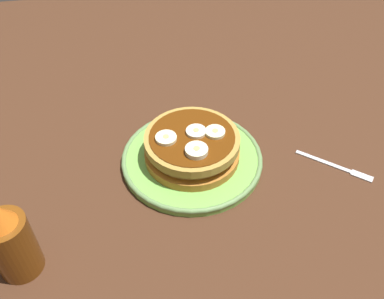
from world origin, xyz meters
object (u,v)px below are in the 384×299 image
banana_slice_1 (166,140)px  banana_slice_2 (199,150)px  pancake_stack (192,145)px  plate (192,158)px  syrup_bottle (11,242)px  fork (338,167)px  banana_slice_0 (196,132)px  banana_slice_3 (215,132)px

banana_slice_1 → banana_slice_2: bearing=-37.0°
pancake_stack → banana_slice_1: size_ratio=4.68×
plate → banana_slice_1: size_ratio=6.93×
banana_slice_1 → syrup_bottle: size_ratio=0.26×
fork → banana_slice_0: bearing=164.0°
pancake_stack → banana_slice_2: size_ratio=4.49×
fork → banana_slice_3: bearing=163.1°
banana_slice_0 → banana_slice_2: (-0.44, -4.49, 0.17)cm
pancake_stack → banana_slice_2: banana_slice_2 is taller
plate → syrup_bottle: 30.52cm
plate → banana_slice_1: 6.69cm
banana_slice_1 → syrup_bottle: 26.39cm
pancake_stack → syrup_bottle: (-26.00, -15.47, 2.26)cm
banana_slice_2 → syrup_bottle: syrup_bottle is taller
banana_slice_1 → fork: banana_slice_1 is taller
plate → banana_slice_0: (0.80, 0.70, 5.19)cm
plate → pancake_stack: (-0.00, 0.27, 2.70)cm
banana_slice_3 → syrup_bottle: bearing=-152.7°
banana_slice_0 → plate: bearing=-138.7°
banana_slice_2 → banana_slice_3: bearing=49.3°
pancake_stack → banana_slice_3: (3.77, -0.09, 2.50)cm
banana_slice_1 → fork: bearing=-11.2°
plate → syrup_bottle: (-26.00, -15.20, 4.96)cm
banana_slice_0 → fork: size_ratio=0.31×
plate → pancake_stack: bearing=90.4°
banana_slice_0 → banana_slice_1: same height
fork → syrup_bottle: syrup_bottle is taller
pancake_stack → banana_slice_2: (0.36, -4.06, 2.66)cm
plate → banana_slice_1: bearing=-174.9°
banana_slice_2 → plate: bearing=95.5°
banana_slice_0 → pancake_stack: bearing=-151.5°
banana_slice_3 → fork: bearing=-16.9°
banana_slice_0 → syrup_bottle: 31.16cm
banana_slice_2 → banana_slice_0: bearing=84.5°
pancake_stack → banana_slice_0: size_ratio=4.84×
syrup_bottle → banana_slice_3: bearing=27.3°
plate → pancake_stack: 2.72cm
banana_slice_3 → plate: bearing=-177.3°
fork → plate: bearing=166.1°
fork → syrup_bottle: bearing=-169.4°
banana_slice_0 → banana_slice_1: bearing=-167.8°
banana_slice_1 → banana_slice_2: 5.67cm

